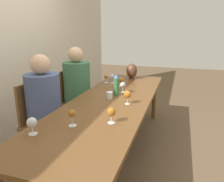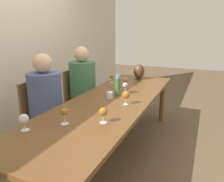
{
  "view_description": "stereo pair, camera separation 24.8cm",
  "coord_description": "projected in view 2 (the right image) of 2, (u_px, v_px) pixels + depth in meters",
  "views": [
    {
      "loc": [
        -2.25,
        -0.73,
        1.49
      ],
      "look_at": [
        0.02,
        0.0,
        0.83
      ],
      "focal_mm": 35.0,
      "sensor_mm": 36.0,
      "label": 1
    },
    {
      "loc": [
        -2.17,
        -0.96,
        1.49
      ],
      "look_at": [
        0.02,
        0.0,
        0.83
      ],
      "focal_mm": 35.0,
      "sensor_mm": 36.0,
      "label": 2
    }
  ],
  "objects": [
    {
      "name": "wine_glass_2",
      "position": [
        118.0,
        77.0,
        3.25
      ],
      "size": [
        0.07,
        0.07,
        0.14
      ],
      "color": "silver",
      "rests_on": "dining_table"
    },
    {
      "name": "wine_glass_7",
      "position": [
        125.0,
        80.0,
        3.07
      ],
      "size": [
        0.07,
        0.07,
        0.13
      ],
      "color": "silver",
      "rests_on": "dining_table"
    },
    {
      "name": "wine_glass_3",
      "position": [
        64.0,
        112.0,
        1.83
      ],
      "size": [
        0.07,
        0.07,
        0.14
      ],
      "color": "silver",
      "rests_on": "dining_table"
    },
    {
      "name": "wine_glass_1",
      "position": [
        103.0,
        112.0,
        1.85
      ],
      "size": [
        0.08,
        0.08,
        0.14
      ],
      "color": "silver",
      "rests_on": "dining_table"
    },
    {
      "name": "chair_near",
      "position": [
        42.0,
        116.0,
        2.63
      ],
      "size": [
        0.44,
        0.44,
        0.92
      ],
      "color": "brown",
      "rests_on": "ground_plane"
    },
    {
      "name": "wine_glass_6",
      "position": [
        126.0,
        95.0,
        2.31
      ],
      "size": [
        0.08,
        0.08,
        0.15
      ],
      "color": "silver",
      "rests_on": "dining_table"
    },
    {
      "name": "wine_glass_5",
      "position": [
        24.0,
        119.0,
        1.71
      ],
      "size": [
        0.08,
        0.08,
        0.14
      ],
      "color": "silver",
      "rests_on": "dining_table"
    },
    {
      "name": "wine_glass_0",
      "position": [
        125.0,
        85.0,
        2.76
      ],
      "size": [
        0.07,
        0.07,
        0.13
      ],
      "color": "silver",
      "rests_on": "dining_table"
    },
    {
      "name": "person_far",
      "position": [
        84.0,
        87.0,
        3.28
      ],
      "size": [
        0.39,
        0.39,
        1.27
      ],
      "color": "#2D2D38",
      "rests_on": "ground_plane"
    },
    {
      "name": "vase",
      "position": [
        139.0,
        71.0,
        3.5
      ],
      "size": [
        0.17,
        0.17,
        0.25
      ],
      "color": "#4C2D1E",
      "rests_on": "dining_table"
    },
    {
      "name": "person_near",
      "position": [
        47.0,
        104.0,
        2.55
      ],
      "size": [
        0.38,
        0.38,
        1.25
      ],
      "color": "#2D2D38",
      "rests_on": "ground_plane"
    },
    {
      "name": "wine_glass_4",
      "position": [
        112.0,
        77.0,
        3.29
      ],
      "size": [
        0.07,
        0.07,
        0.12
      ],
      "color": "silver",
      "rests_on": "dining_table"
    },
    {
      "name": "ground_plane",
      "position": [
        111.0,
        156.0,
        2.68
      ],
      "size": [
        14.0,
        14.0,
        0.0
      ],
      "primitive_type": "plane",
      "color": "brown"
    },
    {
      "name": "chair_far",
      "position": [
        79.0,
        98.0,
        3.36
      ],
      "size": [
        0.44,
        0.44,
        0.92
      ],
      "color": "brown",
      "rests_on": "ground_plane"
    },
    {
      "name": "wall_back",
      "position": [
        10.0,
        38.0,
        2.87
      ],
      "size": [
        7.0,
        0.06,
        2.8
      ],
      "color": "beige",
      "rests_on": "ground_plane"
    },
    {
      "name": "dining_table",
      "position": [
        111.0,
        105.0,
        2.51
      ],
      "size": [
        2.9,
        0.87,
        0.73
      ],
      "color": "brown",
      "rests_on": "ground_plane"
    },
    {
      "name": "water_bottle",
      "position": [
        118.0,
        85.0,
        2.63
      ],
      "size": [
        0.07,
        0.07,
        0.27
      ],
      "color": "#336638",
      "rests_on": "dining_table"
    },
    {
      "name": "water_tumbler",
      "position": [
        110.0,
        95.0,
        2.53
      ],
      "size": [
        0.07,
        0.07,
        0.08
      ],
      "color": "silver",
      "rests_on": "dining_table"
    }
  ]
}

